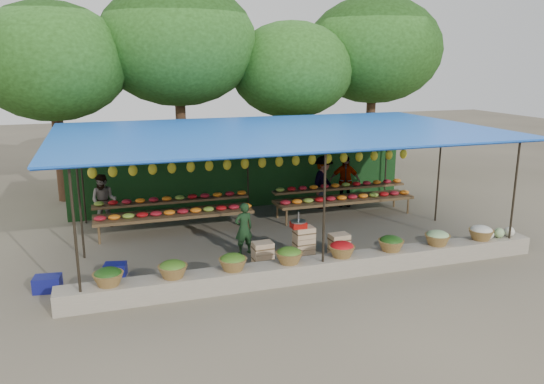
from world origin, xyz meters
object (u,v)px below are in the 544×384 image
object	(u,v)px
crate_counter	(303,246)
weighing_scale	(298,224)
vendor_seated	(244,228)
blue_crate_back	(115,270)
blue_crate_front	(48,284)

from	to	relation	value
crate_counter	weighing_scale	world-z (taller)	weighing_scale
crate_counter	vendor_seated	size ratio (longest dim) A/B	1.87
crate_counter	blue_crate_back	world-z (taller)	crate_counter
crate_counter	vendor_seated	world-z (taller)	vendor_seated
blue_crate_back	weighing_scale	bearing A→B (deg)	8.21
weighing_scale	blue_crate_front	distance (m)	5.44
crate_counter	blue_crate_back	size ratio (longest dim) A/B	5.16
crate_counter	blue_crate_front	world-z (taller)	crate_counter
crate_counter	blue_crate_back	distance (m)	4.20
blue_crate_front	crate_counter	bearing A→B (deg)	8.56
blue_crate_front	vendor_seated	bearing A→B (deg)	18.70
crate_counter	weighing_scale	size ratio (longest dim) A/B	6.24
blue_crate_front	blue_crate_back	bearing A→B (deg)	24.24
crate_counter	weighing_scale	distance (m)	0.56
weighing_scale	blue_crate_back	bearing A→B (deg)	175.54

